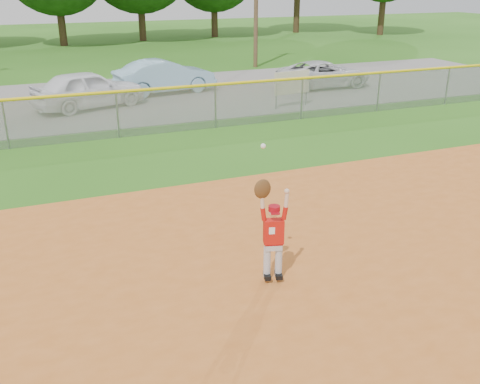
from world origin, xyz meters
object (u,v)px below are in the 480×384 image
at_px(car_blue, 165,76).
at_px(car_white_b, 324,74).
at_px(sponsor_sign, 292,84).
at_px(car_white_a, 88,89).
at_px(ballplayer, 272,230).

distance_m(car_blue, car_white_b, 7.43).
bearing_deg(sponsor_sign, car_white_a, 159.58).
distance_m(sponsor_sign, ballplayer, 13.35).
distance_m(car_white_a, sponsor_sign, 8.04).
height_order(car_white_a, car_white_b, car_white_a).
height_order(car_white_b, sponsor_sign, sponsor_sign).
height_order(car_blue, sponsor_sign, car_blue).
height_order(car_white_a, ballplayer, ballplayer).
relative_size(car_white_a, car_blue, 0.98).
relative_size(car_blue, car_white_b, 1.01).
bearing_deg(car_white_b, ballplayer, 146.63).
bearing_deg(car_blue, car_white_b, -109.71).
distance_m(car_white_b, ballplayer, 17.73).
bearing_deg(sponsor_sign, ballplayer, -118.33).
xyz_separation_m(car_white_a, sponsor_sign, (7.53, -2.80, 0.18)).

